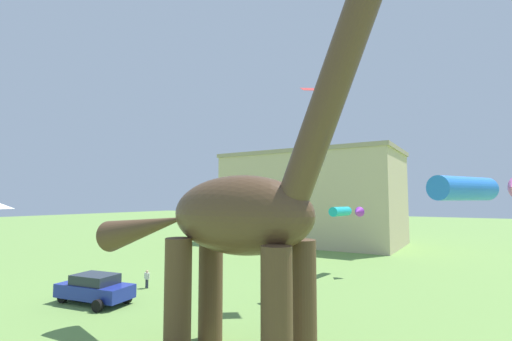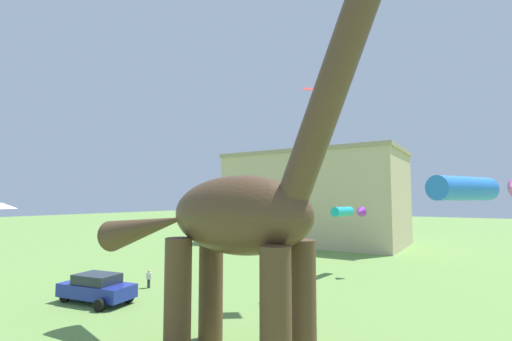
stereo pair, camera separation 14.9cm
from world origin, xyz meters
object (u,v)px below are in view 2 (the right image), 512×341
object	(u,v)px
dinosaur_sculpture	(237,215)
person_strolling_adult	(149,277)
parked_sedan_left	(97,288)
person_photographer	(274,283)
kite_mid_right	(316,89)
kite_high_left	(346,212)
kite_high_right	(474,188)

from	to	relation	value
dinosaur_sculpture	person_strolling_adult	xyz separation A→B (m)	(-10.77, 5.42, -4.43)
parked_sedan_left	person_photographer	xyz separation A→B (m)	(8.28, 5.25, 0.24)
person_photographer	parked_sedan_left	bearing A→B (deg)	30.11
kite_mid_right	kite_high_left	size ratio (longest dim) A/B	0.76
dinosaur_sculpture	kite_high_right	world-z (taller)	dinosaur_sculpture
parked_sedan_left	kite_high_left	distance (m)	17.87
person_strolling_adult	kite_high_right	bearing A→B (deg)	25.67
person_photographer	kite_mid_right	distance (m)	11.39
person_strolling_adult	person_photographer	distance (m)	8.53
person_photographer	kite_high_right	xyz separation A→B (m)	(9.75, -6.27, 4.94)
person_photographer	kite_high_right	bearing A→B (deg)	144.99
kite_high_right	dinosaur_sculpture	bearing A→B (deg)	-175.04
dinosaur_sculpture	kite_high_left	world-z (taller)	dinosaur_sculpture
kite_high_left	person_photographer	bearing A→B (deg)	-96.10
dinosaur_sculpture	person_photographer	world-z (taller)	dinosaur_sculpture
person_strolling_adult	person_photographer	bearing A→B (deg)	50.49
dinosaur_sculpture	kite_high_left	size ratio (longest dim) A/B	5.34
person_strolling_adult	kite_high_right	world-z (taller)	kite_high_right
parked_sedan_left	person_strolling_adult	distance (m)	3.76
kite_mid_right	kite_high_right	bearing A→B (deg)	-45.50
kite_mid_right	person_photographer	bearing A→B (deg)	-137.45
kite_high_right	person_strolling_adult	bearing A→B (deg)	165.24
kite_mid_right	kite_high_left	xyz separation A→B (m)	(-0.87, 7.78, -7.43)
dinosaur_sculpture	person_photographer	bearing A→B (deg)	130.57
kite_high_right	kite_high_left	world-z (taller)	kite_high_right
parked_sedan_left	kite_high_left	bearing A→B (deg)	48.46
kite_high_right	kite_high_left	xyz separation A→B (m)	(-8.74, 15.78, -1.28)
person_photographer	kite_high_left	world-z (taller)	kite_high_left
person_strolling_adult	person_photographer	world-z (taller)	person_photographer
dinosaur_sculpture	person_photographer	xyz separation A→B (m)	(-2.38, 6.91, -4.08)
person_photographer	kite_mid_right	bearing A→B (deg)	-139.72
person_photographer	kite_mid_right	xyz separation A→B (m)	(1.89, 1.73, 11.10)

